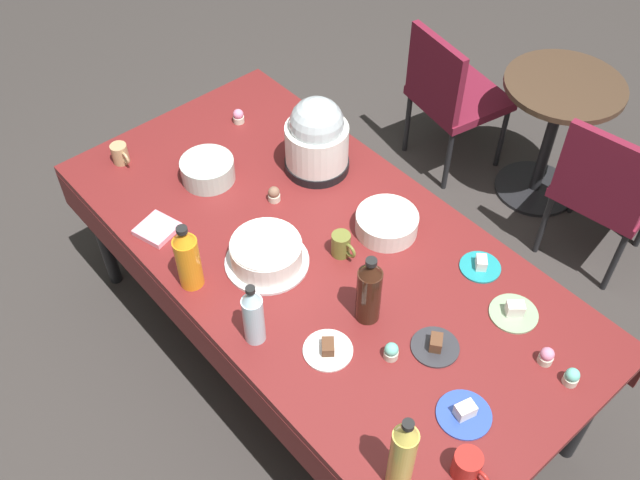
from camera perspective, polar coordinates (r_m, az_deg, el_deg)
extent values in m
plane|color=#383330|center=(3.35, 0.00, -9.26)|extent=(9.00, 9.00, 0.00)
cube|color=maroon|center=(2.77, 0.00, -0.98)|extent=(2.20, 1.10, 0.04)
cylinder|color=black|center=(3.51, -16.98, 0.68)|extent=(0.06, 0.06, 0.71)
cylinder|color=black|center=(3.81, -4.76, 7.50)|extent=(0.06, 0.06, 0.71)
cylinder|color=black|center=(2.99, 20.55, -12.40)|extent=(0.06, 0.06, 0.71)
cube|color=maroon|center=(2.67, -8.97, -8.31)|extent=(2.20, 0.01, 0.18)
cube|color=maroon|center=(3.12, 7.59, 2.63)|extent=(2.20, 0.01, 0.18)
cylinder|color=silver|center=(2.71, -4.21, -1.72)|extent=(0.32, 0.32, 0.01)
cylinder|color=white|center=(2.67, -4.27, -1.01)|extent=(0.27, 0.27, 0.09)
cylinder|color=white|center=(2.63, -4.33, -0.30)|extent=(0.26, 0.26, 0.01)
cylinder|color=black|center=(3.07, -0.25, 6.06)|extent=(0.27, 0.27, 0.04)
cylinder|color=white|center=(3.00, -0.26, 7.59)|extent=(0.26, 0.26, 0.17)
sphere|color=#B2BCC1|center=(2.93, -0.26, 9.17)|extent=(0.23, 0.23, 0.23)
cylinder|color=#B2C6BC|center=(3.03, -8.88, 5.50)|extent=(0.22, 0.22, 0.09)
cylinder|color=silver|center=(2.80, 5.31, 1.34)|extent=(0.24, 0.24, 0.08)
cylinder|color=#2D4CB2|center=(2.38, 11.32, -13.40)|extent=(0.18, 0.18, 0.01)
cube|color=white|center=(2.36, 11.42, -13.08)|extent=(0.06, 0.07, 0.05)
cylinder|color=teal|center=(2.75, 12.56, -2.11)|extent=(0.15, 0.15, 0.01)
cube|color=white|center=(2.73, 12.64, -1.76)|extent=(0.06, 0.07, 0.04)
cylinder|color=#2D2D33|center=(2.50, 9.16, -8.31)|extent=(0.17, 0.17, 0.01)
cube|color=brown|center=(2.48, 9.23, -7.96)|extent=(0.07, 0.07, 0.05)
cylinder|color=white|center=(2.46, 0.63, -8.73)|extent=(0.17, 0.17, 0.01)
cube|color=brown|center=(2.45, 0.64, -8.44)|extent=(0.07, 0.07, 0.04)
cylinder|color=#8CA87F|center=(2.64, 15.06, -5.64)|extent=(0.17, 0.17, 0.01)
cube|color=white|center=(2.62, 15.18, -5.27)|extent=(0.07, 0.07, 0.05)
cylinder|color=beige|center=(2.93, -3.65, 3.39)|extent=(0.05, 0.05, 0.03)
sphere|color=brown|center=(2.91, -3.67, 3.80)|extent=(0.05, 0.05, 0.05)
cylinder|color=beige|center=(2.55, 17.40, -8.97)|extent=(0.05, 0.05, 0.03)
sphere|color=pink|center=(2.52, 17.55, -8.61)|extent=(0.05, 0.05, 0.05)
cylinder|color=beige|center=(3.33, -6.45, 9.47)|extent=(0.05, 0.05, 0.03)
sphere|color=pink|center=(3.31, -6.49, 9.87)|extent=(0.05, 0.05, 0.05)
cylinder|color=beige|center=(2.53, 19.20, -10.40)|extent=(0.05, 0.05, 0.03)
sphere|color=#6BC6B2|center=(2.50, 19.36, -10.04)|extent=(0.05, 0.05, 0.05)
cylinder|color=beige|center=(2.45, 5.63, -8.98)|extent=(0.05, 0.05, 0.03)
sphere|color=#6BC6B2|center=(2.43, 5.68, -8.61)|extent=(0.05, 0.05, 0.05)
cylinder|color=#33190F|center=(2.47, 3.87, -4.39)|extent=(0.09, 0.09, 0.23)
cone|color=#33190F|center=(2.36, 4.04, -2.29)|extent=(0.08, 0.08, 0.05)
cylinder|color=black|center=(2.33, 4.09, -1.75)|extent=(0.04, 0.04, 0.02)
cylinder|color=orange|center=(2.60, -10.37, -1.76)|extent=(0.09, 0.09, 0.22)
cone|color=orange|center=(2.50, -10.78, 0.26)|extent=(0.08, 0.08, 0.05)
cylinder|color=black|center=(2.48, -10.89, 0.79)|extent=(0.04, 0.04, 0.02)
cylinder|color=silver|center=(2.43, -5.27, -6.30)|extent=(0.07, 0.07, 0.20)
cone|color=silver|center=(2.33, -5.48, -4.47)|extent=(0.07, 0.07, 0.05)
cylinder|color=black|center=(2.30, -5.54, -3.95)|extent=(0.03, 0.03, 0.02)
cylinder|color=gold|center=(2.13, 6.49, -16.84)|extent=(0.08, 0.08, 0.28)
cone|color=gold|center=(1.99, 6.90, -14.79)|extent=(0.07, 0.07, 0.05)
cylinder|color=black|center=(1.96, 6.99, -14.32)|extent=(0.03, 0.03, 0.02)
cylinder|color=olive|center=(2.70, 1.66, -0.34)|extent=(0.07, 0.07, 0.10)
torus|color=olive|center=(2.67, 2.36, -0.85)|extent=(0.06, 0.01, 0.06)
cylinder|color=tan|center=(3.19, -15.56, 6.61)|extent=(0.07, 0.07, 0.09)
torus|color=tan|center=(3.16, -15.15, 6.26)|extent=(0.06, 0.01, 0.06)
cylinder|color=#B2231E|center=(2.26, 11.54, -17.06)|extent=(0.09, 0.09, 0.10)
torus|color=#B2231E|center=(2.24, 12.67, -17.91)|extent=(0.06, 0.01, 0.06)
cube|color=pink|center=(2.87, -12.76, 0.85)|extent=(0.17, 0.17, 0.02)
cube|color=maroon|center=(4.08, 11.01, 10.99)|extent=(0.51, 0.51, 0.05)
cube|color=maroon|center=(3.84, 9.11, 12.85)|extent=(0.42, 0.11, 0.40)
cylinder|color=black|center=(4.22, 14.20, 7.85)|extent=(0.03, 0.03, 0.40)
cylinder|color=black|center=(4.43, 11.02, 10.65)|extent=(0.03, 0.03, 0.40)
cylinder|color=black|center=(4.00, 10.09, 6.21)|extent=(0.03, 0.03, 0.40)
cylinder|color=black|center=(4.22, 6.94, 9.19)|extent=(0.03, 0.03, 0.40)
cube|color=maroon|center=(3.72, 21.93, 3.80)|extent=(0.50, 0.50, 0.05)
cube|color=maroon|center=(3.43, 21.58, 4.79)|extent=(0.42, 0.10, 0.40)
cylinder|color=black|center=(4.04, 19.83, 4.16)|extent=(0.03, 0.03, 0.40)
cylinder|color=black|center=(3.71, 22.29, -1.59)|extent=(0.03, 0.03, 0.40)
cylinder|color=black|center=(3.77, 17.28, 1.23)|extent=(0.03, 0.03, 0.40)
cylinder|color=#473323|center=(3.81, 18.84, 11.49)|extent=(0.60, 0.60, 0.03)
cylinder|color=black|center=(4.01, 17.63, 7.49)|extent=(0.06, 0.06, 0.67)
cylinder|color=black|center=(4.23, 16.59, 3.94)|extent=(0.44, 0.44, 0.02)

